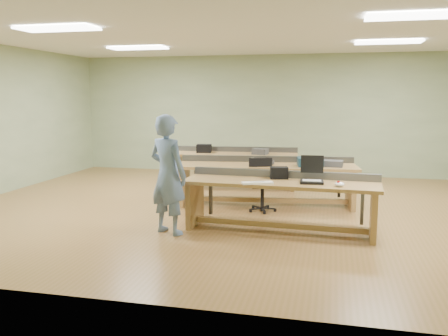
{
  "coord_description": "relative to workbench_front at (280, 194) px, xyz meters",
  "views": [
    {
      "loc": [
        1.55,
        -8.03,
        1.98
      ],
      "look_at": [
        -0.16,
        -0.6,
        0.82
      ],
      "focal_mm": 38.0,
      "sensor_mm": 36.0,
      "label": 1
    }
  ],
  "objects": [
    {
      "name": "wall_front",
      "position": [
        -0.83,
        -2.8,
        0.94
      ],
      "size": [
        10.0,
        0.04,
        3.0
      ],
      "primitive_type": "cube",
      "color": "#99AB81",
      "rests_on": "floor"
    },
    {
      "name": "tray_back",
      "position": [
        -0.77,
        3.07,
        0.26
      ],
      "size": [
        0.35,
        0.28,
        0.12
      ],
      "primitive_type": "cube",
      "rotation": [
        0.0,
        0.0,
        -0.21
      ],
      "color": "#39393C",
      "rests_on": "workbench_back"
    },
    {
      "name": "wall_back",
      "position": [
        -0.83,
        5.2,
        0.94
      ],
      "size": [
        10.0,
        0.04,
        3.0
      ],
      "primitive_type": "cube",
      "color": "#99AB81",
      "rests_on": "floor"
    },
    {
      "name": "laptop_base",
      "position": [
        0.45,
        -0.08,
        0.21
      ],
      "size": [
        0.34,
        0.28,
        0.04
      ],
      "primitive_type": "cube",
      "rotation": [
        0.0,
        0.0,
        0.06
      ],
      "color": "black",
      "rests_on": "workbench_front"
    },
    {
      "name": "mug",
      "position": [
        -0.34,
        1.56,
        0.24
      ],
      "size": [
        0.13,
        0.13,
        0.09
      ],
      "primitive_type": "imported",
      "rotation": [
        0.0,
        0.0,
        0.18
      ],
      "color": "#39393C",
      "rests_on": "workbench_mid"
    },
    {
      "name": "person",
      "position": [
        -1.56,
        -0.49,
        0.31
      ],
      "size": [
        0.74,
        0.63,
        1.73
      ],
      "primitive_type": "imported",
      "rotation": [
        0.0,
        0.0,
        2.74
      ],
      "color": "slate",
      "rests_on": "floor"
    },
    {
      "name": "floor",
      "position": [
        -0.83,
        1.2,
        -0.56
      ],
      "size": [
        10.0,
        10.0,
        0.0
      ],
      "primitive_type": "plane",
      "color": "brown",
      "rests_on": "ground"
    },
    {
      "name": "parts_bin_grey",
      "position": [
        0.72,
        1.64,
        0.25
      ],
      "size": [
        0.41,
        0.28,
        0.11
      ],
      "primitive_type": "cube",
      "rotation": [
        0.0,
        0.0,
        -0.09
      ],
      "color": "#39393C",
      "rests_on": "workbench_mid"
    },
    {
      "name": "task_chair",
      "position": [
        -0.45,
        1.18,
        -0.22
      ],
      "size": [
        0.62,
        0.62,
        0.9
      ],
      "rotation": [
        0.0,
        0.0,
        0.35
      ],
      "color": "black",
      "rests_on": "floor"
    },
    {
      "name": "workbench_mid",
      "position": [
        -0.43,
        1.63,
        0.01
      ],
      "size": [
        3.3,
        1.25,
        0.86
      ],
      "rotation": [
        0.0,
        0.0,
        0.13
      ],
      "color": "#AF8A49",
      "rests_on": "floor"
    },
    {
      "name": "parts_bin_teal",
      "position": [
        0.35,
        1.59,
        0.27
      ],
      "size": [
        0.48,
        0.39,
        0.15
      ],
      "primitive_type": "cube",
      "rotation": [
        0.0,
        0.0,
        0.16
      ],
      "color": "#133240",
      "rests_on": "workbench_mid"
    },
    {
      "name": "fluor_panels",
      "position": [
        -0.83,
        1.2,
        2.41
      ],
      "size": [
        6.2,
        3.5,
        0.03
      ],
      "color": "white",
      "rests_on": "ceiling"
    },
    {
      "name": "drinks_can",
      "position": [
        -0.68,
        1.6,
        0.25
      ],
      "size": [
        0.07,
        0.07,
        0.12
      ],
      "primitive_type": "cylinder",
      "rotation": [
        0.0,
        0.0,
        -0.18
      ],
      "color": "silver",
      "rests_on": "workbench_mid"
    },
    {
      "name": "laptop_screen",
      "position": [
        0.44,
        0.05,
        0.45
      ],
      "size": [
        0.33,
        0.03,
        0.26
      ],
      "primitive_type": "cube",
      "rotation": [
        0.0,
        0.0,
        0.06
      ],
      "color": "black",
      "rests_on": "laptop_base"
    },
    {
      "name": "storage_box_back",
      "position": [
        -2.02,
        3.12,
        0.28
      ],
      "size": [
        0.34,
        0.27,
        0.18
      ],
      "primitive_type": "cube",
      "rotation": [
        0.0,
        0.0,
        0.15
      ],
      "color": "black",
      "rests_on": "workbench_back"
    },
    {
      "name": "workbench_back",
      "position": [
        -1.34,
        3.17,
        -0.0
      ],
      "size": [
        2.76,
        0.95,
        0.86
      ],
      "rotation": [
        0.0,
        0.0,
        0.09
      ],
      "color": "#AF8A49",
      "rests_on": "floor"
    },
    {
      "name": "keyboard",
      "position": [
        -0.3,
        -0.3,
        0.21
      ],
      "size": [
        0.46,
        0.3,
        0.03
      ],
      "primitive_type": "cube",
      "rotation": [
        0.0,
        0.0,
        0.39
      ],
      "color": "white",
      "rests_on": "workbench_front"
    },
    {
      "name": "trackball_mouse",
      "position": [
        0.83,
        -0.25,
        0.23
      ],
      "size": [
        0.17,
        0.19,
        0.07
      ],
      "primitive_type": "ellipsoid",
      "rotation": [
        0.0,
        0.0,
        0.34
      ],
      "color": "white",
      "rests_on": "workbench_front"
    },
    {
      "name": "workbench_front",
      "position": [
        0.0,
        0.0,
        0.0
      ],
      "size": [
        2.86,
        0.88,
        0.86
      ],
      "rotation": [
        0.0,
        0.0,
        -0.05
      ],
      "color": "#AF8A49",
      "rests_on": "floor"
    },
    {
      "name": "ceiling",
      "position": [
        -0.83,
        1.2,
        2.44
      ],
      "size": [
        10.0,
        10.0,
        0.0
      ],
      "primitive_type": "plane",
      "color": "silver",
      "rests_on": "wall_back"
    },
    {
      "name": "camera_bag",
      "position": [
        -0.05,
        0.19,
        0.28
      ],
      "size": [
        0.29,
        0.22,
        0.18
      ],
      "primitive_type": "cube",
      "rotation": [
        0.0,
        0.0,
        0.24
      ],
      "color": "black",
      "rests_on": "workbench_front"
    }
  ]
}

